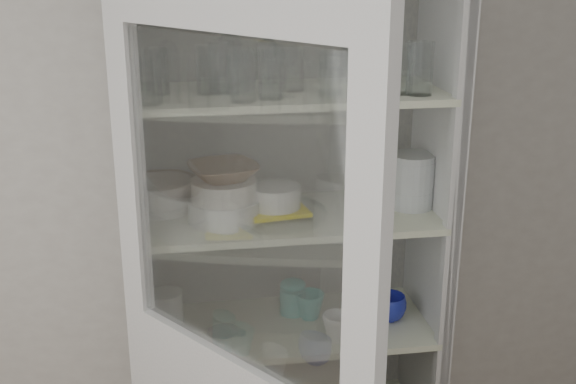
# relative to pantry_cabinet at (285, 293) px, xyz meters

# --- Properties ---
(wall_back) EXTENTS (3.60, 0.02, 2.60)m
(wall_back) POSITION_rel_pantry_cabinet_xyz_m (-0.20, 0.16, 0.36)
(wall_back) COLOR beige
(wall_back) RESTS_ON ground
(pantry_cabinet) EXTENTS (1.00, 0.45, 2.10)m
(pantry_cabinet) POSITION_rel_pantry_cabinet_xyz_m (0.00, 0.00, 0.00)
(pantry_cabinet) COLOR #B8B8B8
(pantry_cabinet) RESTS_ON floor
(tumbler_0) EXTENTS (0.08, 0.08, 0.13)m
(tumbler_0) POSITION_rel_pantry_cabinet_xyz_m (-0.41, -0.22, 0.79)
(tumbler_0) COLOR silver
(tumbler_0) RESTS_ON shelf_glass
(tumbler_1) EXTENTS (0.09, 0.09, 0.15)m
(tumbler_1) POSITION_rel_pantry_cabinet_xyz_m (-0.15, -0.22, 0.79)
(tumbler_1) COLOR silver
(tumbler_1) RESTS_ON shelf_glass
(tumbler_2) EXTENTS (0.08, 0.08, 0.15)m
(tumbler_2) POSITION_rel_pantry_cabinet_xyz_m (-0.07, -0.19, 0.79)
(tumbler_2) COLOR silver
(tumbler_2) RESTS_ON shelf_glass
(tumbler_3) EXTENTS (0.09, 0.09, 0.13)m
(tumbler_3) POSITION_rel_pantry_cabinet_xyz_m (0.10, -0.20, 0.79)
(tumbler_3) COLOR silver
(tumbler_3) RESTS_ON shelf_glass
(tumbler_4) EXTENTS (0.07, 0.07, 0.13)m
(tumbler_4) POSITION_rel_pantry_cabinet_xyz_m (0.24, -0.22, 0.79)
(tumbler_4) COLOR silver
(tumbler_4) RESTS_ON shelf_glass
(tumbler_5) EXTENTS (0.09, 0.09, 0.16)m
(tumbler_5) POSITION_rel_pantry_cabinet_xyz_m (0.37, -0.20, 0.80)
(tumbler_5) COLOR silver
(tumbler_5) RESTS_ON shelf_glass
(tumbler_6) EXTENTS (0.08, 0.08, 0.15)m
(tumbler_6) POSITION_rel_pantry_cabinet_xyz_m (0.32, -0.17, 0.79)
(tumbler_6) COLOR silver
(tumbler_6) RESTS_ON shelf_glass
(tumbler_7) EXTENTS (0.09, 0.09, 0.14)m
(tumbler_7) POSITION_rel_pantry_cabinet_xyz_m (-0.39, -0.08, 0.79)
(tumbler_7) COLOR silver
(tumbler_7) RESTS_ON shelf_glass
(tumbler_8) EXTENTS (0.08, 0.08, 0.15)m
(tumbler_8) POSITION_rel_pantry_cabinet_xyz_m (-0.20, -0.08, 0.80)
(tumbler_8) COLOR silver
(tumbler_8) RESTS_ON shelf_glass
(tumbler_9) EXTENTS (0.08, 0.08, 0.14)m
(tumbler_9) POSITION_rel_pantry_cabinet_xyz_m (-0.24, -0.08, 0.79)
(tumbler_9) COLOR silver
(tumbler_9) RESTS_ON shelf_glass
(tumbler_10) EXTENTS (0.09, 0.09, 0.14)m
(tumbler_10) POSITION_rel_pantry_cabinet_xyz_m (-0.15, -0.09, 0.79)
(tumbler_10) COLOR silver
(tumbler_10) RESTS_ON shelf_glass
(tumbler_11) EXTENTS (0.07, 0.07, 0.13)m
(tumbler_11) POSITION_rel_pantry_cabinet_xyz_m (0.01, -0.08, 0.79)
(tumbler_11) COLOR silver
(tumbler_11) RESTS_ON shelf_glass
(goblet_0) EXTENTS (0.08, 0.08, 0.18)m
(goblet_0) POSITION_rel_pantry_cabinet_xyz_m (-0.17, 0.02, 0.81)
(goblet_0) COLOR silver
(goblet_0) RESTS_ON shelf_glass
(goblet_1) EXTENTS (0.07, 0.07, 0.16)m
(goblet_1) POSITION_rel_pantry_cabinet_xyz_m (-0.05, 0.04, 0.80)
(goblet_1) COLOR silver
(goblet_1) RESTS_ON shelf_glass
(goblet_2) EXTENTS (0.08, 0.08, 0.18)m
(goblet_2) POSITION_rel_pantry_cabinet_xyz_m (0.25, 0.03, 0.81)
(goblet_2) COLOR silver
(goblet_2) RESTS_ON shelf_glass
(goblet_3) EXTENTS (0.07, 0.07, 0.17)m
(goblet_3) POSITION_rel_pantry_cabinet_xyz_m (0.23, 0.06, 0.80)
(goblet_3) COLOR silver
(goblet_3) RESTS_ON shelf_glass
(plate_stack_front) EXTENTS (0.23, 0.23, 0.07)m
(plate_stack_front) POSITION_rel_pantry_cabinet_xyz_m (-0.21, -0.10, 0.36)
(plate_stack_front) COLOR silver
(plate_stack_front) RESTS_ON shelf_plates
(plate_stack_back) EXTENTS (0.22, 0.22, 0.10)m
(plate_stack_back) POSITION_rel_pantry_cabinet_xyz_m (-0.41, 0.03, 0.37)
(plate_stack_back) COLOR silver
(plate_stack_back) RESTS_ON shelf_plates
(cream_bowl) EXTENTS (0.27, 0.27, 0.06)m
(cream_bowl) POSITION_rel_pantry_cabinet_xyz_m (-0.21, -0.10, 0.42)
(cream_bowl) COLOR silver
(cream_bowl) RESTS_ON plate_stack_front
(terracotta_bowl) EXTENTS (0.25, 0.25, 0.05)m
(terracotta_bowl) POSITION_rel_pantry_cabinet_xyz_m (-0.21, -0.10, 0.48)
(terracotta_bowl) COLOR brown
(terracotta_bowl) RESTS_ON cream_bowl
(glass_platter) EXTENTS (0.37, 0.37, 0.02)m
(glass_platter) POSITION_rel_pantry_cabinet_xyz_m (-0.05, -0.09, 0.33)
(glass_platter) COLOR silver
(glass_platter) RESTS_ON shelf_plates
(yellow_trivet) EXTENTS (0.21, 0.21, 0.01)m
(yellow_trivet) POSITION_rel_pantry_cabinet_xyz_m (-0.05, -0.09, 0.35)
(yellow_trivet) COLOR yellow
(yellow_trivet) RESTS_ON glass_platter
(white_ramekin) EXTENTS (0.17, 0.17, 0.07)m
(white_ramekin) POSITION_rel_pantry_cabinet_xyz_m (-0.05, -0.09, 0.39)
(white_ramekin) COLOR silver
(white_ramekin) RESTS_ON yellow_trivet
(grey_bowl_stack) EXTENTS (0.15, 0.15, 0.18)m
(grey_bowl_stack) POSITION_rel_pantry_cabinet_xyz_m (0.41, -0.07, 0.41)
(grey_bowl_stack) COLOR #AFB4B5
(grey_bowl_stack) RESTS_ON shelf_plates
(mug_blue) EXTENTS (0.15, 0.15, 0.09)m
(mug_blue) POSITION_rel_pantry_cabinet_xyz_m (0.35, -0.10, -0.03)
(mug_blue) COLOR #172CA0
(mug_blue) RESTS_ON shelf_mugs
(mug_teal) EXTENTS (0.12, 0.12, 0.09)m
(mug_teal) POSITION_rel_pantry_cabinet_xyz_m (0.08, -0.04, -0.03)
(mug_teal) COLOR #1D8F7B
(mug_teal) RESTS_ON shelf_mugs
(mug_white) EXTENTS (0.11, 0.11, 0.09)m
(mug_white) POSITION_rel_pantry_cabinet_xyz_m (0.14, -0.20, -0.03)
(mug_white) COLOR silver
(mug_white) RESTS_ON shelf_mugs
(teal_jar) EXTENTS (0.09, 0.09, 0.11)m
(teal_jar) POSITION_rel_pantry_cabinet_xyz_m (0.03, 0.00, -0.02)
(teal_jar) COLOR #1D8F7B
(teal_jar) RESTS_ON shelf_mugs
(measuring_cups) EXTENTS (0.11, 0.11, 0.04)m
(measuring_cups) POSITION_rel_pantry_cabinet_xyz_m (-0.23, -0.16, -0.06)
(measuring_cups) COLOR silver
(measuring_cups) RESTS_ON shelf_mugs
(white_canister) EXTENTS (0.14, 0.14, 0.13)m
(white_canister) POSITION_rel_pantry_cabinet_xyz_m (-0.41, -0.03, -0.02)
(white_canister) COLOR silver
(white_canister) RESTS_ON shelf_mugs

